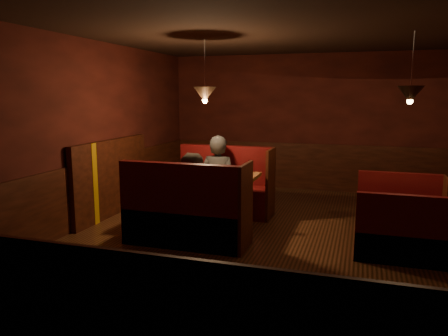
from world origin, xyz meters
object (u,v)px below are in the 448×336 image
(second_bench_far, at_px, (400,213))
(second_bench_near, at_px, (408,241))
(second_table, at_px, (402,212))
(diner_a, at_px, (218,166))
(main_bench_far, at_px, (225,192))
(diner_b, at_px, (195,186))
(main_bench_near, at_px, (186,219))
(main_table, at_px, (206,187))

(second_bench_far, xyz_separation_m, second_bench_near, (0.00, -1.33, 0.00))
(second_table, xyz_separation_m, diner_a, (-2.86, 0.63, 0.40))
(second_table, bearing_deg, main_bench_far, 163.15)
(main_bench_far, xyz_separation_m, diner_b, (0.07, -1.58, 0.43))
(second_bench_near, distance_m, diner_a, 3.21)
(main_bench_far, distance_m, diner_a, 0.55)
(diner_a, bearing_deg, second_table, 167.94)
(main_bench_near, height_order, second_table, main_bench_near)
(second_bench_near, height_order, diner_b, diner_b)
(main_table, xyz_separation_m, main_bench_near, (0.02, -0.88, -0.27))
(main_table, distance_m, main_bench_near, 0.92)
(main_bench_near, height_order, diner_a, diner_a)
(second_bench_far, distance_m, diner_b, 3.14)
(second_bench_near, bearing_deg, main_table, 167.48)
(main_table, bearing_deg, diner_b, -82.39)
(main_bench_far, xyz_separation_m, diner_a, (-0.05, -0.22, 0.50))
(second_bench_far, xyz_separation_m, diner_b, (-2.76, -1.39, 0.52))
(main_table, distance_m, diner_b, 0.72)
(main_table, xyz_separation_m, diner_b, (0.09, -0.70, 0.16))
(diner_b, bearing_deg, main_bench_far, 75.96)
(second_bench_far, height_order, second_bench_near, same)
(main_bench_far, distance_m, main_bench_near, 1.76)
(main_bench_far, bearing_deg, second_bench_near, -28.13)
(main_bench_near, height_order, diner_b, diner_b)
(main_bench_far, height_order, main_bench_near, same)
(second_table, bearing_deg, main_table, -179.38)
(main_table, relative_size, diner_b, 0.97)
(second_table, bearing_deg, second_bench_near, -87.80)
(main_bench_far, bearing_deg, diner_b, -87.34)
(main_bench_near, xyz_separation_m, diner_a, (-0.05, 1.54, 0.50))
(second_table, height_order, diner_a, diner_a)
(diner_b, bearing_deg, second_bench_near, -15.32)
(second_bench_near, bearing_deg, main_bench_far, 151.87)
(main_bench_near, bearing_deg, main_bench_far, 90.00)
(main_bench_near, bearing_deg, second_bench_near, 5.04)
(main_table, relative_size, second_table, 1.40)
(diner_a, distance_m, diner_b, 1.36)
(main_table, height_order, second_bench_near, main_table)
(second_table, xyz_separation_m, second_bench_far, (0.03, 0.66, -0.19))
(second_table, height_order, diner_b, diner_b)
(second_bench_far, relative_size, diner_a, 0.71)
(main_bench_far, distance_m, second_table, 2.94)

